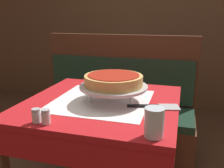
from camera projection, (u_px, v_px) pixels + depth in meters
dining_table_front at (102, 117)px, 1.42m from camera, size 0.84×0.84×0.77m
dining_table_rear at (120, 63)px, 3.13m from camera, size 0.67×0.67×0.77m
booth_bench at (115, 120)px, 2.25m from camera, size 1.38×0.49×1.07m
back_wall_panel at (153, 18)px, 3.29m from camera, size 6.00×0.04×2.40m
pizza_pan_stand at (114, 87)px, 1.36m from camera, size 0.37×0.37×0.09m
deep_dish_pizza at (114, 80)px, 1.35m from camera, size 0.32×0.32×0.06m
pizza_server at (155, 106)px, 1.29m from camera, size 0.27×0.12×0.01m
water_glass_near at (154, 122)px, 0.96m from camera, size 0.08×0.08×0.12m
salt_shaker at (36, 116)px, 1.09m from camera, size 0.04×0.04×0.06m
pepper_shaker at (46, 117)px, 1.08m from camera, size 0.04×0.04×0.07m
condiment_caddy at (120, 49)px, 3.13m from camera, size 0.14×0.14×0.18m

